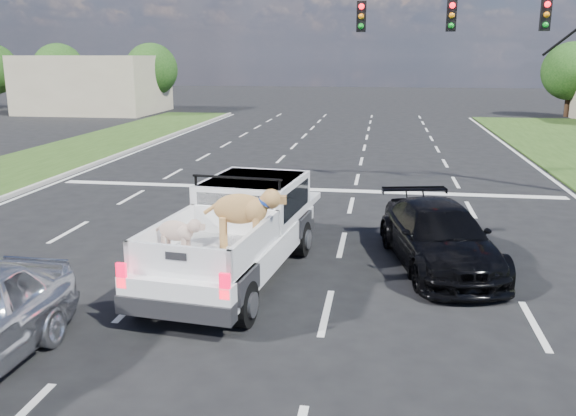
# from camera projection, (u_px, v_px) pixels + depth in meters

# --- Properties ---
(ground) EXTENTS (160.00, 160.00, 0.00)m
(ground) POSITION_uv_depth(u_px,v_px,m) (230.00, 306.00, 10.98)
(ground) COLOR black
(ground) RESTS_ON ground
(road_markings) EXTENTS (17.75, 60.00, 0.01)m
(road_markings) POSITION_uv_depth(u_px,v_px,m) (286.00, 215.00, 17.27)
(road_markings) COLOR silver
(road_markings) RESTS_ON ground
(traffic_signal) EXTENTS (9.11, 0.31, 7.00)m
(traffic_signal) POSITION_uv_depth(u_px,v_px,m) (536.00, 44.00, 18.82)
(traffic_signal) COLOR black
(traffic_signal) RESTS_ON ground
(building_left) EXTENTS (10.00, 8.00, 4.40)m
(building_left) POSITION_uv_depth(u_px,v_px,m) (94.00, 84.00, 47.94)
(building_left) COLOR #BCB18F
(building_left) RESTS_ON ground
(tree_far_b) EXTENTS (4.20, 4.20, 5.40)m
(tree_far_b) POSITION_uv_depth(u_px,v_px,m) (59.00, 69.00, 50.19)
(tree_far_b) COLOR #332114
(tree_far_b) RESTS_ON ground
(tree_far_c) EXTENTS (4.20, 4.20, 5.40)m
(tree_far_c) POSITION_uv_depth(u_px,v_px,m) (151.00, 70.00, 49.00)
(tree_far_c) COLOR #332114
(tree_far_c) RESTS_ON ground
(tree_far_d) EXTENTS (4.20, 4.20, 5.40)m
(tree_far_d) POSITION_uv_depth(u_px,v_px,m) (571.00, 71.00, 44.22)
(tree_far_d) COLOR #332114
(tree_far_d) RESTS_ON ground
(pickup_truck) EXTENTS (2.62, 5.74, 2.08)m
(pickup_truck) POSITION_uv_depth(u_px,v_px,m) (238.00, 230.00, 12.24)
(pickup_truck) COLOR black
(pickup_truck) RESTS_ON ground
(black_coupe) EXTENTS (2.79, 4.86, 1.33)m
(black_coupe) POSITION_uv_depth(u_px,v_px,m) (439.00, 237.00, 12.90)
(black_coupe) COLOR black
(black_coupe) RESTS_ON ground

